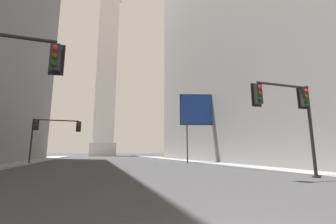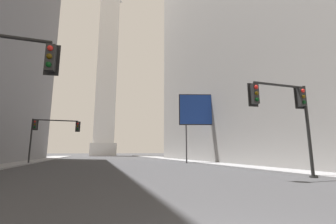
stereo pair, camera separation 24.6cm
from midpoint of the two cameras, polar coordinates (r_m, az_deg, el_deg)
sidewalk_left at (r=31.40m, az=-36.21°, el=-10.61°), size 5.00×92.62×0.15m
sidewalk_right at (r=33.23m, az=7.87°, el=-12.28°), size 5.00×92.62×0.15m
building_right at (r=42.12m, az=22.36°, el=21.17°), size 20.26×41.96×45.46m
obelisk at (r=84.94m, az=-15.43°, el=11.26°), size 8.37×8.37×65.62m
traffic_light_near_right at (r=14.57m, az=28.38°, el=1.32°), size 4.03×0.52×5.29m
traffic_light_mid_left at (r=31.01m, az=-27.99°, el=-3.94°), size 5.57×0.50×5.35m
billboard_sign at (r=29.86m, az=8.07°, el=0.28°), size 5.34×1.70×8.96m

